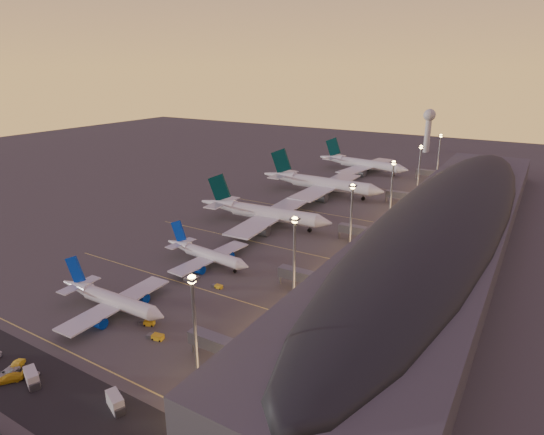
{
  "coord_description": "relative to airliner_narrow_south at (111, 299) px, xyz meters",
  "views": [
    {
      "loc": [
        87.94,
        -97.35,
        62.3
      ],
      "look_at": [
        2.0,
        45.0,
        7.0
      ],
      "focal_mm": 30.0,
      "sensor_mm": 36.0,
      "label": 1
    }
  ],
  "objects": [
    {
      "name": "airliner_narrow_south",
      "position": [
        0.0,
        0.0,
        0.0
      ],
      "size": [
        37.49,
        33.4,
        13.43
      ],
      "rotation": [
        0.0,
        0.0,
        0.02
      ],
      "color": "silver",
      "rests_on": "ground"
    },
    {
      "name": "service_van_e",
      "position": [
        6.83,
        -27.34,
        -2.81
      ],
      "size": [
        4.2,
        3.02,
        1.33
      ],
      "primitive_type": "imported",
      "rotation": [
        0.0,
        0.0,
        1.99
      ],
      "color": "silver",
      "rests_on": "ground"
    },
    {
      "name": "catering_truck_b",
      "position": [
        30.25,
        -24.66,
        -2.07
      ],
      "size": [
        5.71,
        3.9,
        3.0
      ],
      "rotation": [
        0.0,
        0.0,
        -0.39
      ],
      "color": "silver",
      "rests_on": "ground"
    },
    {
      "name": "radar_tower",
      "position": [
        14.59,
        287.31,
        18.4
      ],
      "size": [
        9.0,
        9.0,
        32.5
      ],
      "color": "silver",
      "rests_on": "ground"
    },
    {
      "name": "baggage_tug_c",
      "position": [
        16.04,
        25.36,
        -3.01
      ],
      "size": [
        3.41,
        1.62,
        1.0
      ],
      "rotation": [
        0.0,
        0.0,
        0.05
      ],
      "color": "gold",
      "rests_on": "ground"
    },
    {
      "name": "baggage_tug_a",
      "position": [
        13.3,
        -0.07,
        -2.93
      ],
      "size": [
        4.25,
        3.0,
        1.18
      ],
      "rotation": [
        0.0,
        0.0,
        0.4
      ],
      "color": "gold",
      "rests_on": "ground"
    },
    {
      "name": "light_masts",
      "position": [
        40.59,
        92.31,
        14.08
      ],
      "size": [
        2.2,
        217.2,
        25.9
      ],
      "color": "slate",
      "rests_on": "ground"
    },
    {
      "name": "ground",
      "position": [
        4.59,
        27.31,
        -3.47
      ],
      "size": [
        700.0,
        700.0,
        0.0
      ],
      "primitive_type": "plane",
      "color": "#3C3A37"
    },
    {
      "name": "catering_truck_a",
      "position": [
        9.88,
        -28.71,
        -2.03
      ],
      "size": [
        5.85,
        3.94,
        3.07
      ],
      "rotation": [
        0.0,
        0.0,
        -0.38
      ],
      "color": "silver",
      "rests_on": "ground"
    },
    {
      "name": "terminal_building",
      "position": [
        66.43,
        99.77,
        5.31
      ],
      "size": [
        56.35,
        255.0,
        17.46
      ],
      "color": "#48474C",
      "rests_on": "ground"
    },
    {
      "name": "service_van_c",
      "position": [
        2.79,
        -30.12,
        -2.72
      ],
      "size": [
        3.67,
        5.86,
        1.51
      ],
      "primitive_type": "imported",
      "rotation": [
        0.0,
        0.0,
        0.23
      ],
      "color": "silver",
      "rests_on": "ground"
    },
    {
      "name": "service_van_d",
      "position": [
        4.83,
        -30.75,
        -2.66
      ],
      "size": [
        5.25,
        5.8,
        1.62
      ],
      "primitive_type": "imported",
      "rotation": [
        0.0,
        0.0,
        -0.67
      ],
      "color": "gold",
      "rests_on": "ground"
    },
    {
      "name": "lane_markings",
      "position": [
        4.59,
        67.31,
        -3.46
      ],
      "size": [
        90.0,
        180.36,
        0.0
      ],
      "color": "#D8C659",
      "rests_on": "ground"
    },
    {
      "name": "airliner_narrow_north",
      "position": [
        2.0,
        37.53,
        -0.15
      ],
      "size": [
        36.0,
        32.25,
        12.86
      ],
      "rotation": [
        0.0,
        0.0,
        -0.08
      ],
      "color": "silver",
      "rests_on": "ground"
    },
    {
      "name": "airliner_wide_near",
      "position": [
        -3.02,
        80.92,
        1.54
      ],
      "size": [
        60.85,
        55.51,
        19.47
      ],
      "rotation": [
        0.0,
        0.0,
        0.06
      ],
      "color": "silver",
      "rests_on": "ground"
    },
    {
      "name": "airliner_wide_mid",
      "position": [
        -3.2,
        136.6,
        2.1
      ],
      "size": [
        67.44,
        61.2,
        21.64
      ],
      "rotation": [
        0.0,
        0.0,
        -0.01
      ],
      "color": "silver",
      "rests_on": "ground"
    },
    {
      "name": "service_van_b",
      "position": [
        2.11,
        -27.58,
        -2.71
      ],
      "size": [
        3.54,
        4.84,
        1.52
      ],
      "primitive_type": "imported",
      "rotation": [
        0.0,
        0.0,
        0.47
      ],
      "color": "gold",
      "rests_on": "ground"
    },
    {
      "name": "service_lane",
      "position": [
        4.59,
        -28.69,
        -3.47
      ],
      "size": [
        260.0,
        16.0,
        0.01
      ],
      "color": "black",
      "rests_on": "ground"
    },
    {
      "name": "baggage_tug_b",
      "position": [
        19.71,
        -3.52,
        -2.9
      ],
      "size": [
        4.43,
        2.44,
        1.25
      ],
      "rotation": [
        0.0,
        0.0,
        0.19
      ],
      "color": "gold",
      "rests_on": "ground"
    },
    {
      "name": "airliner_wide_far",
      "position": [
        -3.46,
        197.04,
        1.55
      ],
      "size": [
        60.97,
        56.07,
        19.52
      ],
      "rotation": [
        0.0,
        0.0,
        -0.14
      ],
      "color": "silver",
      "rests_on": "ground"
    }
  ]
}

